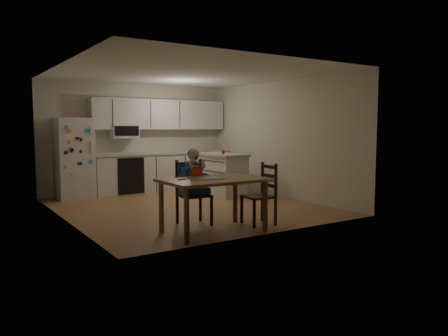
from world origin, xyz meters
name	(u,v)px	position (x,y,z in m)	size (l,w,h in m)	color
room	(176,140)	(0.00, 0.48, 1.25)	(4.52, 5.01, 2.51)	olive
refrigerator	(74,158)	(-1.55, 2.15, 0.85)	(0.72, 0.70, 1.70)	silver
kitchen_run	(161,154)	(0.50, 2.24, 0.88)	(3.37, 0.62, 2.15)	silver
kitchen_island	(223,174)	(1.35, 0.87, 0.46)	(0.65, 1.25, 0.92)	silver
red_cup	(223,152)	(1.20, 0.61, 0.96)	(0.07, 0.07, 0.09)	red
dining_table	(213,186)	(-0.65, -1.99, 0.67)	(1.45, 0.93, 0.78)	olive
napkin	(211,179)	(-0.70, -2.00, 0.78)	(0.29, 0.25, 0.01)	silver
toddler_spoon	(181,179)	(-1.12, -1.88, 0.78)	(0.02, 0.02, 0.12)	#1F51AD
chair_booster	(193,179)	(-0.65, -1.37, 0.71)	(0.48, 0.48, 1.18)	black
chair_side	(264,190)	(0.29, -1.95, 0.54)	(0.46, 0.46, 0.95)	black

